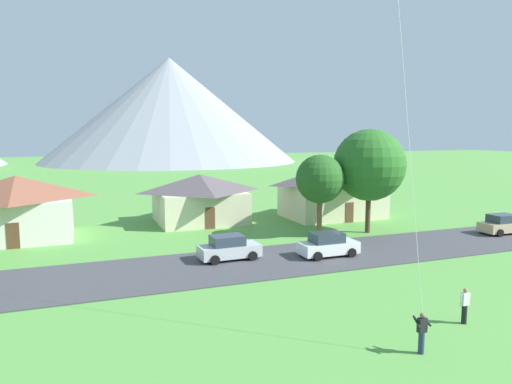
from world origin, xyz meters
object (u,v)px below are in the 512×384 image
tree_left_of_center (369,165)px  parked_car_white_mid_east (328,245)px  house_rightmost (200,197)px  watcher_person (465,305)px  tree_center (320,179)px  parked_car_silver_west_end (229,248)px  house_right_center (17,207)px  parked_car_tan_mid_west (503,224)px  house_left_center (332,190)px

tree_left_of_center → parked_car_white_mid_east: tree_left_of_center is taller
house_rightmost → watcher_person: 29.23m
tree_center → parked_car_silver_west_end: (-9.55, -4.59, -4.01)m
house_right_center → parked_car_tan_mid_west: size_ratio=2.16×
parked_car_silver_west_end → parked_car_tan_mid_west: (24.77, -0.52, 0.00)m
parked_car_tan_mid_west → parked_car_white_mid_east: bearing=-176.4°
parked_car_white_mid_east → parked_car_tan_mid_west: bearing=3.6°
tree_center → parked_car_silver_west_end: bearing=-154.3°
tree_center → tree_left_of_center: bearing=-2.6°
house_left_center → tree_center: (-5.76, -7.69, 2.03)m
house_left_center → parked_car_white_mid_east: house_left_center is taller
house_left_center → watcher_person: (-8.57, -26.46, -1.96)m
parked_car_silver_west_end → tree_left_of_center: bearing=17.0°
house_left_center → tree_left_of_center: (-1.03, -7.91, 3.13)m
house_rightmost → tree_left_of_center: tree_left_of_center is taller
parked_car_tan_mid_west → watcher_person: 22.62m
house_right_center → parked_car_tan_mid_west: bearing=-18.4°
house_left_center → parked_car_white_mid_east: (-8.50, -13.93, -1.97)m
house_rightmost → parked_car_silver_west_end: 14.76m
house_left_center → parked_car_tan_mid_west: (9.46, -12.80, -1.97)m
parked_car_silver_west_end → parked_car_tan_mid_west: 24.78m
house_rightmost → parked_car_white_mid_east: 17.08m
house_right_center → parked_car_white_mid_east: (21.04, -14.11, -1.87)m
tree_center → parked_car_white_mid_east: size_ratio=1.65×
house_rightmost → house_right_center: bearing=-172.4°
house_right_center → house_rightmost: (15.93, 2.11, -0.28)m
house_left_center → house_right_center: house_left_center is taller
house_left_center → tree_left_of_center: bearing=-97.5°
house_right_center → tree_left_of_center: (28.51, -8.09, 3.23)m
tree_center → parked_car_white_mid_east: 7.91m
house_left_center → parked_car_silver_west_end: 19.73m
house_rightmost → parked_car_tan_mid_west: size_ratio=2.11×
tree_center → watcher_person: bearing=-98.5°
house_rightmost → parked_car_silver_west_end: (-1.71, -14.57, -1.59)m
parked_car_tan_mid_west → watcher_person: parked_car_tan_mid_west is taller
house_rightmost → parked_car_tan_mid_west: (23.07, -15.09, -1.59)m
house_right_center → watcher_person: house_right_center is taller
house_left_center → parked_car_tan_mid_west: 16.03m
house_right_center → tree_left_of_center: bearing=-15.8°
house_rightmost → house_left_center: bearing=-9.6°
house_rightmost → parked_car_white_mid_east: house_rightmost is taller
house_rightmost → tree_left_of_center: bearing=-39.1°
house_left_center → parked_car_white_mid_east: 16.44m
parked_car_silver_west_end → tree_center: bearing=25.7°
house_left_center → house_right_center: (-29.54, 0.18, -0.10)m
house_rightmost → tree_center: (7.85, -9.99, 2.42)m
parked_car_silver_west_end → parked_car_white_mid_east: 7.01m
tree_left_of_center → parked_car_tan_mid_west: tree_left_of_center is taller
house_right_center → watcher_person: (20.97, -26.64, -1.86)m
tree_center → house_left_center: bearing=53.2°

